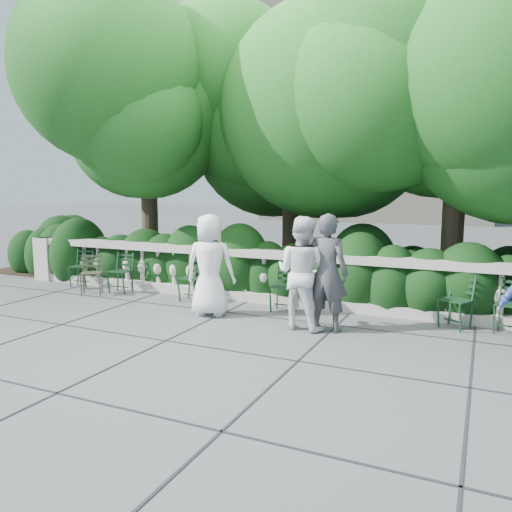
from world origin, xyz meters
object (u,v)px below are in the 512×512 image
at_px(chair_a, 117,294).
at_px(chair_weathered, 91,296).
at_px(chair_d, 281,313).
at_px(person_casual_man, 302,273).
at_px(person_businessman, 210,265).
at_px(person_woman_grey, 327,273).
at_px(chair_c, 188,303).
at_px(chair_f, 507,336).
at_px(chair_b, 78,288).
at_px(chair_e, 449,330).

bearing_deg(chair_a, chair_weathered, -136.81).
height_order(chair_a, chair_weathered, same).
height_order(chair_d, person_casual_man, person_casual_man).
bearing_deg(chair_weathered, person_businessman, -40.41).
relative_size(chair_weathered, person_woman_grey, 0.47).
relative_size(chair_c, chair_weathered, 1.00).
distance_m(chair_d, person_casual_man, 1.28).
relative_size(chair_a, chair_f, 1.00).
xyz_separation_m(chair_b, chair_d, (4.82, -0.20, 0.00)).
xyz_separation_m(chair_a, chair_f, (7.17, 0.08, 0.00)).
height_order(chair_weathered, person_casual_man, person_casual_man).
height_order(chair_e, person_woman_grey, person_woman_grey).
height_order(person_businessman, person_woman_grey, person_woman_grey).
bearing_deg(person_businessman, chair_e, 179.75).
distance_m(chair_e, person_businessman, 3.95).
bearing_deg(person_businessman, chair_weathered, -17.26).
xyz_separation_m(chair_f, person_casual_man, (-2.90, -0.84, 0.87)).
distance_m(chair_f, chair_weathered, 7.52).
distance_m(person_woman_grey, person_casual_man, 0.40).
relative_size(chair_b, chair_e, 1.00).
distance_m(chair_a, chair_c, 1.75).
distance_m(chair_c, person_businessman, 1.35).
bearing_deg(chair_d, chair_weathered, -176.92).
relative_size(chair_b, chair_f, 1.00).
bearing_deg(chair_b, chair_e, -13.91).
relative_size(chair_c, person_casual_man, 0.48).
height_order(chair_b, chair_d, same).
distance_m(chair_e, person_woman_grey, 2.10).
bearing_deg(person_woman_grey, chair_c, -8.64).
xyz_separation_m(chair_d, person_businessman, (-1.05, -0.61, 0.87)).
relative_size(chair_a, chair_c, 1.00).
relative_size(chair_d, chair_weathered, 1.00).
xyz_separation_m(chair_b, chair_weathered, (0.84, -0.52, 0.00)).
xyz_separation_m(chair_a, chair_weathered, (-0.33, -0.38, 0.00)).
height_order(person_woman_grey, person_casual_man, person_woman_grey).
relative_size(chair_b, chair_c, 1.00).
bearing_deg(chair_b, person_businessman, -25.63).
bearing_deg(person_woman_grey, chair_weathered, 0.15).
distance_m(chair_c, chair_weathered, 2.11).
relative_size(chair_e, chair_f, 1.00).
bearing_deg(person_casual_man, chair_e, -149.01).
height_order(chair_c, chair_e, same).
bearing_deg(person_casual_man, chair_b, -0.06).
bearing_deg(person_woman_grey, chair_e, -150.55).
distance_m(chair_e, chair_weathered, 6.73).
bearing_deg(person_businessman, chair_b, -23.69).
height_order(chair_d, chair_f, same).
bearing_deg(chair_f, chair_d, -164.55).
bearing_deg(person_woman_grey, person_casual_man, 8.34).
height_order(chair_a, person_casual_man, person_casual_man).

